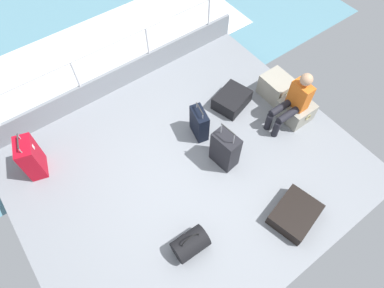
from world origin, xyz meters
The scene contains 13 objects.
ground_plane centered at (0.00, 0.00, -0.03)m, with size 4.40×5.20×0.06m, color gray.
gunwale_port centered at (-2.17, 0.00, 0.23)m, with size 0.06×5.20×0.45m, color gray.
railing_port centered at (-2.17, 0.00, 0.78)m, with size 0.04×4.20×1.02m.
sea_wake centered at (-3.60, 0.00, -0.34)m, with size 12.00×12.00×0.01m.
cargo_crate_0 centered at (-0.30, 2.19, 0.21)m, with size 0.56×0.45×0.41m.
cargo_crate_1 centered at (0.26, 2.11, 0.17)m, with size 0.55×0.48×0.35m.
passenger_seated centered at (0.26, 1.93, 0.54)m, with size 0.34×0.66×1.05m.
suitcase_0 centered at (-0.59, 1.40, 0.13)m, with size 0.63×0.72×0.26m.
suitcase_1 centered at (0.23, 0.54, 0.33)m, with size 0.44×0.31×0.88m.
suitcase_2 centered at (-0.43, 0.55, 0.28)m, with size 0.42×0.27×0.67m.
suitcase_3 centered at (1.57, 0.76, 0.11)m, with size 0.68×0.79×0.22m.
suitcase_4 centered at (-1.39, -1.92, 0.34)m, with size 0.47×0.36×0.81m.
duffel_bag centered at (1.04, -0.72, 0.17)m, with size 0.34×0.48×0.47m.
Camera 1 is at (2.08, -1.46, 4.64)m, focal length 30.88 mm.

